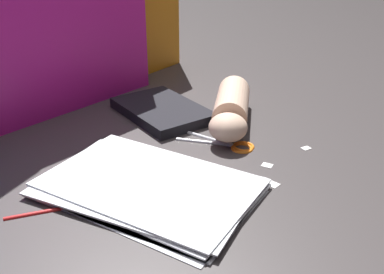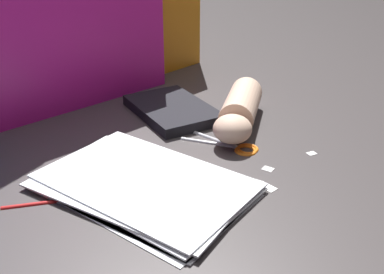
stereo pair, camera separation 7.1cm
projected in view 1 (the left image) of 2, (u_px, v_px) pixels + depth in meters
The scene contains 10 objects.
ground_plane at pixel (175, 168), 0.84m from camera, with size 6.00×6.00×0.00m, color #3D3838.
backdrop_panel_right at pixel (99, 9), 1.14m from camera, with size 0.62×0.09×0.42m.
paper_stack at pixel (147, 187), 0.76m from camera, with size 0.25×0.37×0.02m.
book_closed at pixel (162, 110), 1.06m from camera, with size 0.24×0.28×0.02m.
scissors at pixel (228, 143), 0.92m from camera, with size 0.07×0.17×0.01m.
hand_forearm at pixel (231, 109), 1.00m from camera, with size 0.27×0.17×0.08m.
paper_scrap_near at pixel (306, 148), 0.91m from camera, with size 0.02×0.02×0.00m.
paper_scrap_mid at pixel (271, 183), 0.79m from camera, with size 0.02×0.03×0.00m.
paper_scrap_far at pixel (267, 165), 0.85m from camera, with size 0.02×0.02×0.00m.
pen at pixel (50, 209), 0.71m from camera, with size 0.11×0.10×0.01m.
Camera 1 is at (-0.61, -0.39, 0.42)m, focal length 42.00 mm.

